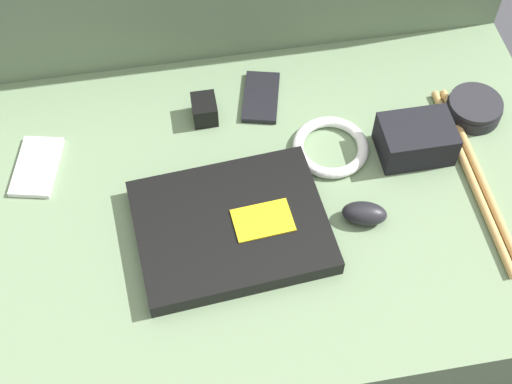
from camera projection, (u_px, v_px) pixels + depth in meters
ground_plane at (256, 242)px, 1.26m from camera, size 8.00×8.00×0.00m
couch_seat at (256, 221)px, 1.20m from camera, size 1.05×0.65×0.14m
laptop at (232, 227)px, 1.10m from camera, size 0.31×0.25×0.03m
computer_mouse at (364, 213)px, 1.11m from camera, size 0.08×0.06×0.03m
speaker_puck at (474, 108)px, 1.23m from camera, size 0.10×0.10×0.03m
phone_silver at (37, 167)px, 1.18m from camera, size 0.09×0.13×0.01m
phone_black at (261, 97)px, 1.26m from camera, size 0.09×0.13×0.01m
camera_pouch at (416, 139)px, 1.18m from camera, size 0.12×0.09×0.06m
charger_brick at (204, 109)px, 1.23m from camera, size 0.04×0.05×0.04m
cable_coil at (331, 147)px, 1.19m from camera, size 0.13×0.13×0.02m
drumstick_pair at (475, 176)px, 1.16m from camera, size 0.03×0.37×0.01m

